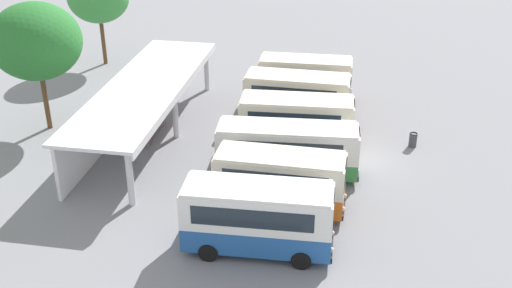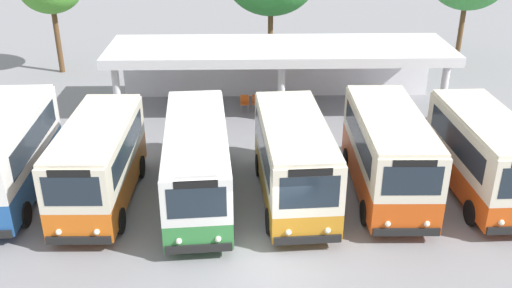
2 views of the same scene
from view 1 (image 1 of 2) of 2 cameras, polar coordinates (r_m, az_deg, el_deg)
ground_plane at (r=37.19m, az=9.34°, el=-1.38°), size 180.00×180.00×0.00m
city_bus_nearest_orange at (r=28.21m, az=0.18°, el=-6.62°), size 2.63×6.92×3.37m
city_bus_second_in_row at (r=31.19m, az=2.22°, el=-3.28°), size 2.42×6.61×3.17m
city_bus_middle_cream at (r=34.32m, az=2.91°, el=-0.39°), size 2.78×7.95×3.04m
city_bus_fourth_amber at (r=37.45m, az=3.74°, el=2.18°), size 2.73×6.97×3.19m
city_bus_fifth_blue at (r=40.71m, az=3.81°, el=4.35°), size 2.55×6.91×3.28m
city_bus_far_end_green at (r=44.00m, az=4.54°, el=6.05°), size 2.47×6.57×3.20m
terminal_canopy at (r=39.37m, az=-10.91°, el=4.32°), size 17.27×4.72×3.40m
waiting_chair_end_by_column at (r=38.37m, az=-10.20°, el=0.36°), size 0.44×0.44×0.86m
waiting_chair_second_from_end at (r=38.91m, az=-9.97°, el=0.77°), size 0.44×0.44×0.86m
waiting_chair_middle_seat at (r=39.44m, az=-9.74°, el=1.17°), size 0.44×0.44×0.86m
waiting_chair_fourth_seat at (r=39.96m, az=-9.44°, el=1.55°), size 0.44×0.44×0.86m
waiting_chair_fifth_seat at (r=40.47m, az=-9.11°, el=1.92°), size 0.44×0.44×0.86m
waiting_chair_far_end_seat at (r=40.98m, az=-8.76°, el=2.28°), size 0.44×0.44×0.86m
roadside_tree_behind_canopy at (r=40.66m, az=-19.49°, el=8.85°), size 5.57×5.57×8.20m
litter_bin_apron at (r=39.13m, az=14.16°, el=0.38°), size 0.49×0.49×0.90m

